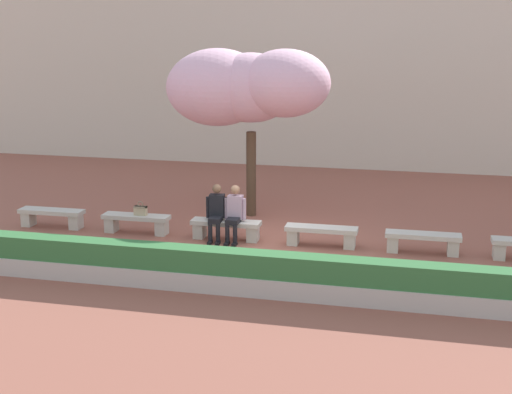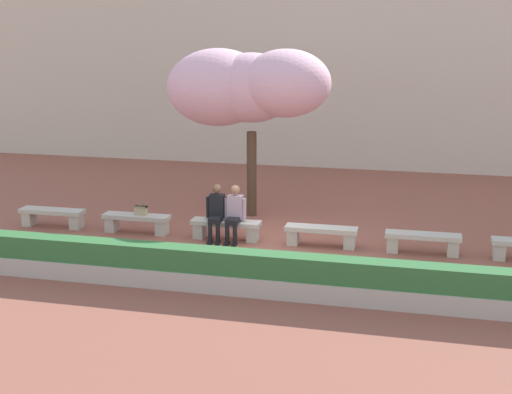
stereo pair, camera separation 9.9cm
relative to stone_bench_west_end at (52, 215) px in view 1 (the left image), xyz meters
name	(u,v)px [view 1 (the left image)]	position (x,y,z in m)	size (l,w,h in m)	color
ground_plane	(273,243)	(5.55, 0.00, -0.30)	(100.00, 100.00, 0.00)	#8E5142
building_facade	(338,57)	(5.55, 11.10, 3.43)	(28.00, 4.00, 7.45)	beige
stone_bench_west_end	(52,215)	(0.00, 0.00, 0.00)	(1.62, 0.44, 0.45)	#BCB7AD
stone_bench_near_west	(136,221)	(2.22, 0.00, 0.00)	(1.62, 0.44, 0.45)	#BCB7AD
stone_bench_center	(226,227)	(4.44, 0.00, 0.00)	(1.62, 0.44, 0.45)	#BCB7AD
stone_bench_near_east	(321,233)	(6.66, 0.00, 0.00)	(1.62, 0.44, 0.45)	#BCB7AD
stone_bench_east_end	(423,240)	(8.88, 0.00, 0.00)	(1.62, 0.44, 0.45)	#BCB7AD
person_seated_left	(216,210)	(4.23, -0.05, 0.40)	(0.51, 0.71, 1.29)	black
person_seated_right	(234,211)	(4.66, -0.05, 0.40)	(0.51, 0.68, 1.29)	black
handbag	(140,210)	(2.34, 0.00, 0.28)	(0.30, 0.15, 0.34)	tan
cherry_tree_main	(246,87)	(4.35, 2.26, 3.04)	(4.22, 2.73, 4.28)	#473323
planter_hedge_foreground	(237,272)	(5.55, -3.19, 0.09)	(16.26, 0.50, 0.80)	#BCB7AD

